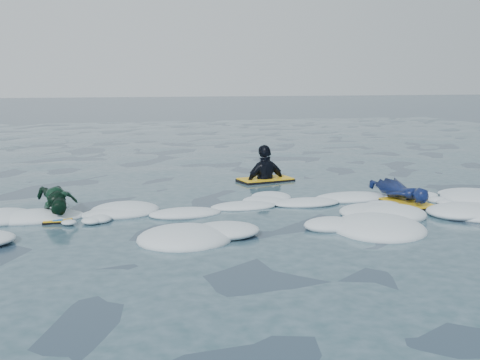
# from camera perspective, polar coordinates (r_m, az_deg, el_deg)

# --- Properties ---
(ground) EXTENTS (120.00, 120.00, 0.00)m
(ground) POSITION_cam_1_polar(r_m,az_deg,el_deg) (8.01, 3.35, -5.03)
(ground) COLOR #182739
(ground) RESTS_ON ground
(foam_band) EXTENTS (12.00, 3.10, 0.30)m
(foam_band) POSITION_cam_1_polar(r_m,az_deg,el_deg) (8.97, 1.36, -3.42)
(foam_band) COLOR white
(foam_band) RESTS_ON ground
(prone_woman_unit) EXTENTS (0.65, 1.48, 0.36)m
(prone_woman_unit) POSITION_cam_1_polar(r_m,az_deg,el_deg) (10.15, 15.06, -1.14)
(prone_woman_unit) COLOR black
(prone_woman_unit) RESTS_ON ground
(prone_child_unit) EXTENTS (0.68, 1.18, 0.44)m
(prone_child_unit) POSITION_cam_1_polar(r_m,az_deg,el_deg) (9.25, -16.85, -2.01)
(prone_child_unit) COLOR black
(prone_child_unit) RESTS_ON ground
(waiting_rider_unit) EXTENTS (1.15, 0.78, 1.59)m
(waiting_rider_unit) POSITION_cam_1_polar(r_m,az_deg,el_deg) (11.86, 2.41, -0.44)
(waiting_rider_unit) COLOR black
(waiting_rider_unit) RESTS_ON ground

